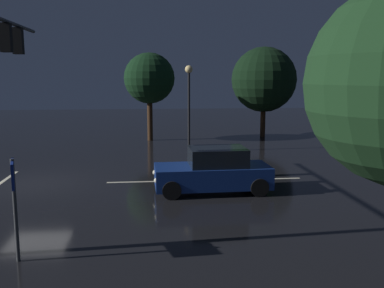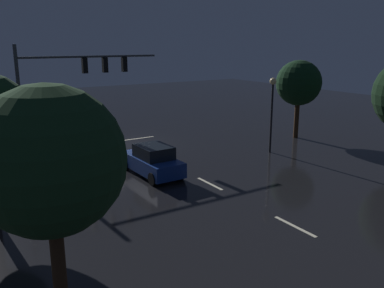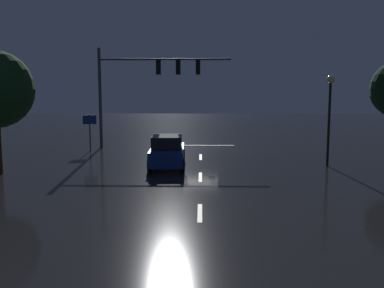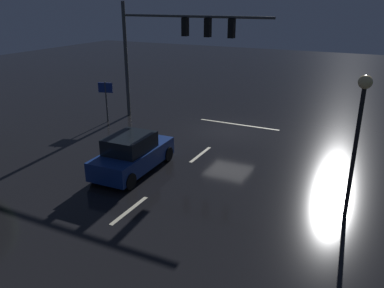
{
  "view_description": "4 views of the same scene",
  "coord_description": "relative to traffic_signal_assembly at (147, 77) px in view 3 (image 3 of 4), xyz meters",
  "views": [
    {
      "loc": [
        17.52,
        4.75,
        4.36
      ],
      "look_at": [
        0.37,
        6.41,
        1.62
      ],
      "focal_mm": 40.25,
      "sensor_mm": 36.0,
      "label": 1
    },
    {
      "loc": [
        11.45,
        26.54,
        7.13
      ],
      "look_at": [
        -0.85,
        6.89,
        1.36
      ],
      "focal_mm": 38.2,
      "sensor_mm": 36.0,
      "label": 2
    },
    {
      "loc": [
        -0.05,
        30.57,
        4.34
      ],
      "look_at": [
        0.46,
        7.24,
        1.25
      ],
      "focal_mm": 40.54,
      "sensor_mm": 36.0,
      "label": 3
    },
    {
      "loc": [
        -7.49,
        20.02,
        7.12
      ],
      "look_at": [
        -0.28,
        5.5,
        1.09
      ],
      "focal_mm": 36.46,
      "sensor_mm": 36.0,
      "label": 4
    }
  ],
  "objects": [
    {
      "name": "lane_dash_near",
      "position": [
        -3.8,
        16.25,
        -5.0
      ],
      "size": [
        0.16,
        2.2,
        0.01
      ],
      "primitive_type": "cube",
      "rotation": [
        0.0,
        0.0,
        1.57
      ],
      "color": "beige",
      "rests_on": "ground_plane"
    },
    {
      "name": "street_lamp_left_kerb",
      "position": [
        -10.78,
        7.18,
        -1.53
      ],
      "size": [
        0.44,
        0.44,
        4.94
      ],
      "color": "black",
      "rests_on": "ground_plane"
    },
    {
      "name": "lane_dash_far",
      "position": [
        -3.8,
        4.25,
        -5.0
      ],
      "size": [
        0.16,
        2.2,
        0.01
      ],
      "primitive_type": "cube",
      "rotation": [
        0.0,
        0.0,
        1.57
      ],
      "color": "beige",
      "rests_on": "ground_plane"
    },
    {
      "name": "car_approaching",
      "position": [
        -1.97,
        7.32,
        -4.21
      ],
      "size": [
        2.01,
        4.41,
        1.7
      ],
      "color": "navy",
      "rests_on": "ground_plane"
    },
    {
      "name": "route_sign",
      "position": [
        3.71,
        1.82,
        -3.21
      ],
      "size": [
        0.88,
        0.31,
        2.48
      ],
      "color": "#383A3D",
      "rests_on": "ground_plane"
    },
    {
      "name": "ground_plane",
      "position": [
        -3.8,
        0.25,
        -5.0
      ],
      "size": [
        80.0,
        80.0,
        0.0
      ],
      "primitive_type": "plane",
      "color": "black"
    },
    {
      "name": "lane_dash_mid",
      "position": [
        -3.8,
        10.25,
        -5.0
      ],
      "size": [
        0.16,
        2.2,
        0.01
      ],
      "primitive_type": "cube",
      "rotation": [
        0.0,
        0.0,
        1.57
      ],
      "color": "beige",
      "rests_on": "ground_plane"
    },
    {
      "name": "stop_bar",
      "position": [
        -3.8,
        -1.19,
        -5.0
      ],
      "size": [
        5.0,
        0.16,
        0.01
      ],
      "primitive_type": "cube",
      "color": "beige",
      "rests_on": "ground_plane"
    },
    {
      "name": "traffic_signal_assembly",
      "position": [
        0.0,
        0.0,
        0.0
      ],
      "size": [
        9.39,
        0.47,
        7.04
      ],
      "color": "#383A3D",
      "rests_on": "ground_plane"
    }
  ]
}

